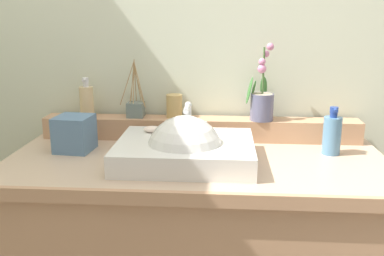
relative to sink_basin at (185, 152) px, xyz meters
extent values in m
cube|color=beige|center=(0.04, 0.47, 0.41)|extent=(3.32, 0.20, 2.64)
cube|color=tan|center=(0.04, 0.05, -0.06)|extent=(1.38, 0.63, 0.04)
cube|color=tan|center=(0.04, -0.27, -0.06)|extent=(1.38, 0.02, 0.04)
cube|color=tan|center=(0.04, 0.30, 0.01)|extent=(1.30, 0.10, 0.09)
cube|color=white|center=(0.00, 0.01, 0.00)|extent=(0.48, 0.38, 0.08)
sphere|color=white|center=(0.00, -0.01, 0.00)|extent=(0.27, 0.27, 0.27)
cylinder|color=silver|center=(0.00, 0.14, 0.09)|extent=(0.02, 0.02, 0.10)
cylinder|color=silver|center=(0.00, 0.09, 0.14)|extent=(0.02, 0.11, 0.02)
sphere|color=silver|center=(0.00, 0.14, 0.14)|extent=(0.03, 0.03, 0.03)
cylinder|color=silver|center=(-0.05, 0.14, 0.06)|extent=(0.03, 0.03, 0.04)
cylinder|color=silver|center=(0.06, 0.14, 0.06)|extent=(0.03, 0.03, 0.04)
ellipsoid|color=silver|center=(-0.13, 0.12, 0.05)|extent=(0.07, 0.04, 0.02)
cylinder|color=slate|center=(0.29, 0.29, 0.10)|extent=(0.09, 0.09, 0.11)
cylinder|color=tan|center=(0.29, 0.29, 0.15)|extent=(0.08, 0.08, 0.01)
cylinder|color=#476B38|center=(0.29, 0.29, 0.25)|extent=(0.01, 0.01, 0.18)
ellipsoid|color=#387033|center=(0.29, 0.34, 0.17)|extent=(0.03, 0.03, 0.10)
ellipsoid|color=#387033|center=(0.23, 0.27, 0.17)|extent=(0.04, 0.04, 0.11)
ellipsoid|color=#387033|center=(0.25, 0.30, 0.17)|extent=(0.03, 0.03, 0.07)
sphere|color=#CC7AA3|center=(0.28, 0.27, 0.26)|extent=(0.03, 0.03, 0.03)
sphere|color=#CC7AA3|center=(0.28, 0.27, 0.29)|extent=(0.03, 0.03, 0.03)
sphere|color=#CC7AA3|center=(0.29, 0.30, 0.32)|extent=(0.03, 0.03, 0.03)
sphere|color=#CC7AA3|center=(0.31, 0.31, 0.34)|extent=(0.03, 0.03, 0.03)
cylinder|color=#D9BB88|center=(-0.44, 0.30, 0.11)|extent=(0.06, 0.06, 0.13)
cylinder|color=silver|center=(-0.44, 0.30, 0.18)|extent=(0.02, 0.02, 0.02)
cylinder|color=silver|center=(-0.44, 0.30, 0.20)|extent=(0.03, 0.03, 0.02)
cylinder|color=silver|center=(-0.44, 0.29, 0.21)|extent=(0.01, 0.03, 0.01)
cylinder|color=tan|center=(-0.07, 0.31, 0.10)|extent=(0.07, 0.07, 0.10)
cube|color=slate|center=(-0.23, 0.31, 0.08)|extent=(0.07, 0.07, 0.06)
cylinder|color=#9E7A4C|center=(-0.21, 0.31, 0.18)|extent=(0.04, 0.01, 0.15)
cylinder|color=#9E7A4C|center=(-0.22, 0.32, 0.18)|extent=(0.02, 0.03, 0.16)
cylinder|color=#9E7A4C|center=(-0.24, 0.33, 0.19)|extent=(0.01, 0.06, 0.18)
cylinder|color=#9E7A4C|center=(-0.25, 0.32, 0.20)|extent=(0.03, 0.04, 0.19)
cylinder|color=#9E7A4C|center=(-0.26, 0.31, 0.19)|extent=(0.07, 0.01, 0.18)
cylinder|color=#9E7A4C|center=(-0.24, 0.29, 0.18)|extent=(0.02, 0.03, 0.16)
cylinder|color=#9E7A4C|center=(-0.23, 0.29, 0.19)|extent=(0.01, 0.03, 0.17)
cylinder|color=#9E7A4C|center=(-0.21, 0.28, 0.19)|extent=(0.05, 0.05, 0.17)
cylinder|color=#5484AA|center=(0.53, 0.14, 0.03)|extent=(0.07, 0.07, 0.14)
cylinder|color=navy|center=(0.53, 0.14, 0.11)|extent=(0.03, 0.03, 0.02)
cylinder|color=navy|center=(0.53, 0.14, 0.13)|extent=(0.03, 0.03, 0.02)
cylinder|color=navy|center=(0.53, 0.12, 0.13)|extent=(0.01, 0.04, 0.01)
cube|color=slate|center=(-0.43, 0.11, 0.03)|extent=(0.14, 0.14, 0.13)
camera|label=1|loc=(0.13, -1.44, 0.47)|focal=40.68mm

